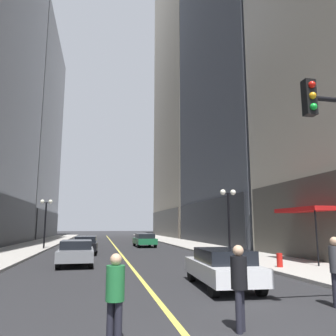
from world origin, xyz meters
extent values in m
plane|color=#262628|center=(0.00, 35.00, 0.00)|extent=(200.00, 200.00, 0.00)
cube|color=#ADA8A0|center=(-8.25, 35.00, 0.07)|extent=(4.50, 78.00, 0.15)
cube|color=#ADA8A0|center=(8.25, 35.00, 0.07)|extent=(4.50, 78.00, 0.15)
cube|color=#E5D64C|center=(0.00, 35.00, 0.00)|extent=(0.16, 70.00, 0.01)
cube|color=#2C2C2E|center=(-10.60, 34.50, 2.50)|extent=(0.50, 22.80, 5.00)
cube|color=gray|center=(-16.14, 60.00, 19.16)|extent=(11.28, 26.00, 38.31)
cube|color=#2C2C2E|center=(-10.60, 60.00, 2.30)|extent=(0.50, 24.70, 4.60)
cube|color=#4C515B|center=(17.93, 34.50, 30.02)|extent=(14.85, 24.00, 60.05)
cube|color=black|center=(10.60, 34.50, 2.50)|extent=(0.50, 22.80, 5.00)
cube|color=#B7AD99|center=(18.11, 60.00, 37.20)|extent=(15.22, 26.00, 74.40)
cube|color=#403C35|center=(10.60, 60.00, 2.50)|extent=(0.50, 24.70, 5.00)
cube|color=#B21414|center=(9.70, 13.49, 3.00)|extent=(1.60, 4.02, 0.24)
cylinder|color=black|center=(9.00, 11.63, 1.44)|extent=(0.08, 0.08, 2.88)
cube|color=silver|center=(2.52, 7.79, 0.59)|extent=(1.94, 4.41, 0.55)
cube|color=black|center=(2.51, 7.57, 1.07)|extent=(1.64, 2.50, 0.50)
cylinder|color=black|center=(1.85, 9.34, 0.32)|extent=(0.25, 0.65, 0.64)
cylinder|color=black|center=(3.33, 9.27, 0.32)|extent=(0.25, 0.65, 0.64)
cylinder|color=black|center=(1.70, 6.31, 0.32)|extent=(0.25, 0.65, 0.64)
cylinder|color=black|center=(3.18, 6.24, 0.32)|extent=(0.25, 0.65, 0.64)
cube|color=slate|center=(-2.89, 15.61, 0.59)|extent=(1.96, 4.33, 0.55)
cube|color=black|center=(-2.90, 15.82, 1.07)|extent=(1.68, 2.45, 0.50)
cylinder|color=black|center=(-2.06, 14.14, 0.32)|extent=(0.24, 0.65, 0.64)
cylinder|color=black|center=(-3.63, 14.09, 0.32)|extent=(0.24, 0.65, 0.64)
cylinder|color=black|center=(-2.15, 17.13, 0.32)|extent=(0.24, 0.65, 0.64)
cylinder|color=black|center=(-3.73, 17.08, 0.32)|extent=(0.24, 0.65, 0.64)
cube|color=black|center=(-2.64, 23.12, 0.59)|extent=(1.79, 4.53, 0.55)
cube|color=black|center=(-2.64, 23.35, 1.07)|extent=(1.55, 2.55, 0.50)
cylinder|color=black|center=(-1.94, 21.53, 0.32)|extent=(0.23, 0.64, 0.64)
cylinder|color=black|center=(-3.41, 21.56, 0.32)|extent=(0.23, 0.64, 0.64)
cylinder|color=black|center=(-1.88, 24.68, 0.32)|extent=(0.23, 0.64, 0.64)
cylinder|color=black|center=(-3.35, 24.71, 0.32)|extent=(0.23, 0.64, 0.64)
cube|color=#196038|center=(2.86, 30.77, 0.59)|extent=(2.00, 4.43, 0.55)
cube|color=black|center=(2.87, 30.55, 1.07)|extent=(1.72, 2.50, 0.50)
cylinder|color=black|center=(2.00, 32.27, 0.32)|extent=(0.24, 0.65, 0.64)
cylinder|color=black|center=(3.62, 32.33, 0.32)|extent=(0.24, 0.65, 0.64)
cylinder|color=black|center=(2.10, 29.21, 0.32)|extent=(0.24, 0.65, 0.64)
cylinder|color=black|center=(3.72, 29.26, 0.32)|extent=(0.24, 0.65, 0.64)
cylinder|color=black|center=(4.41, 4.47, 0.44)|extent=(0.14, 0.14, 0.88)
cylinder|color=#3F3F44|center=(4.48, 4.44, 1.23)|extent=(0.44, 0.44, 0.70)
sphere|color=tan|center=(4.48, 4.44, 1.70)|extent=(0.24, 0.24, 0.24)
cylinder|color=black|center=(-1.34, 2.66, 0.39)|extent=(0.14, 0.14, 0.78)
cylinder|color=black|center=(-1.47, 2.75, 0.39)|extent=(0.14, 0.14, 0.78)
cylinder|color=#1E6633|center=(-1.41, 2.71, 1.09)|extent=(0.47, 0.47, 0.62)
sphere|color=tan|center=(-1.41, 2.71, 1.51)|extent=(0.21, 0.21, 0.21)
cylinder|color=black|center=(1.19, 3.13, 0.42)|extent=(0.14, 0.14, 0.83)
cylinder|color=black|center=(1.09, 3.01, 0.42)|extent=(0.14, 0.14, 0.83)
cylinder|color=black|center=(1.14, 3.07, 1.16)|extent=(0.48, 0.48, 0.66)
sphere|color=tan|center=(1.14, 3.07, 1.60)|extent=(0.23, 0.23, 0.23)
cube|color=black|center=(3.20, 3.25, 5.20)|extent=(0.28, 0.24, 0.90)
sphere|color=red|center=(3.20, 3.11, 5.48)|extent=(0.17, 0.17, 0.17)
sphere|color=orange|center=(3.20, 3.11, 5.20)|extent=(0.17, 0.17, 0.17)
sphere|color=green|center=(3.20, 3.11, 4.92)|extent=(0.17, 0.17, 0.17)
cylinder|color=black|center=(-6.40, 28.12, 2.10)|extent=(0.14, 0.14, 4.20)
cylinder|color=black|center=(-6.40, 28.12, 4.15)|extent=(0.80, 0.06, 0.06)
sphere|color=white|center=(-6.75, 28.12, 4.25)|extent=(0.36, 0.36, 0.36)
sphere|color=white|center=(-6.05, 28.12, 4.25)|extent=(0.36, 0.36, 0.36)
cylinder|color=black|center=(6.40, 16.77, 2.10)|extent=(0.14, 0.14, 4.20)
cylinder|color=black|center=(6.40, 16.77, 4.15)|extent=(0.80, 0.06, 0.06)
sphere|color=white|center=(6.05, 16.77, 4.25)|extent=(0.36, 0.36, 0.36)
sphere|color=white|center=(6.75, 16.77, 4.25)|extent=(0.36, 0.36, 0.36)
cylinder|color=red|center=(6.90, 11.63, 0.40)|extent=(0.28, 0.28, 0.80)
camera|label=1|loc=(-1.74, -3.70, 2.12)|focal=35.94mm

